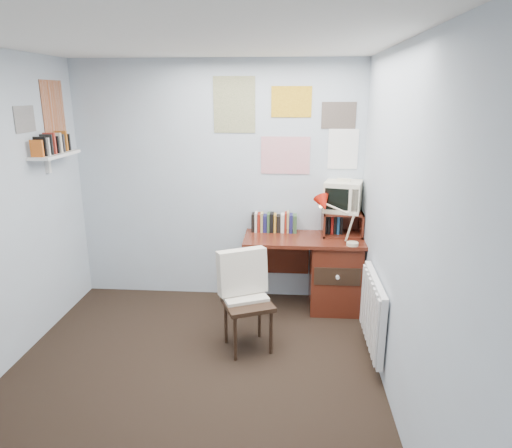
{
  "coord_description": "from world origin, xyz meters",
  "views": [
    {
      "loc": [
        0.75,
        -2.93,
        2.16
      ],
      "look_at": [
        0.45,
        1.0,
        1.03
      ],
      "focal_mm": 32.0,
      "sensor_mm": 36.0,
      "label": 1
    }
  ],
  "objects_px": {
    "radiator": "(373,312)",
    "tv_riser": "(342,223)",
    "crt_tv": "(343,195)",
    "desk_lamp": "(354,225)",
    "desk_chair": "(248,304)",
    "wall_shelf": "(55,155)",
    "desk": "(329,271)"
  },
  "relations": [
    {
      "from": "desk_chair",
      "to": "desk_lamp",
      "type": "relative_size",
      "value": 2.04
    },
    {
      "from": "crt_tv",
      "to": "desk_lamp",
      "type": "bearing_deg",
      "value": -64.82
    },
    {
      "from": "desk_chair",
      "to": "crt_tv",
      "type": "distance_m",
      "value": 1.53
    },
    {
      "from": "desk_chair",
      "to": "radiator",
      "type": "height_order",
      "value": "desk_chair"
    },
    {
      "from": "tv_riser",
      "to": "crt_tv",
      "type": "height_order",
      "value": "crt_tv"
    },
    {
      "from": "desk_chair",
      "to": "desk_lamp",
      "type": "height_order",
      "value": "desk_lamp"
    },
    {
      "from": "desk",
      "to": "desk_chair",
      "type": "relative_size",
      "value": 1.43
    },
    {
      "from": "desk_chair",
      "to": "desk_lamp",
      "type": "distance_m",
      "value": 1.27
    },
    {
      "from": "desk",
      "to": "radiator",
      "type": "bearing_deg",
      "value": -72.76
    },
    {
      "from": "tv_riser",
      "to": "wall_shelf",
      "type": "distance_m",
      "value": 2.83
    },
    {
      "from": "desk",
      "to": "wall_shelf",
      "type": "bearing_deg",
      "value": -171.6
    },
    {
      "from": "crt_tv",
      "to": "wall_shelf",
      "type": "bearing_deg",
      "value": -155.68
    },
    {
      "from": "radiator",
      "to": "desk_chair",
      "type": "bearing_deg",
      "value": 176.3
    },
    {
      "from": "desk_lamp",
      "to": "wall_shelf",
      "type": "distance_m",
      "value": 2.84
    },
    {
      "from": "desk_lamp",
      "to": "tv_riser",
      "type": "distance_m",
      "value": 0.35
    },
    {
      "from": "desk_chair",
      "to": "tv_riser",
      "type": "bearing_deg",
      "value": 24.86
    },
    {
      "from": "desk_chair",
      "to": "wall_shelf",
      "type": "height_order",
      "value": "wall_shelf"
    },
    {
      "from": "tv_riser",
      "to": "wall_shelf",
      "type": "relative_size",
      "value": 0.65
    },
    {
      "from": "desk",
      "to": "wall_shelf",
      "type": "height_order",
      "value": "wall_shelf"
    },
    {
      "from": "desk",
      "to": "desk_lamp",
      "type": "distance_m",
      "value": 0.63
    },
    {
      "from": "tv_riser",
      "to": "desk",
      "type": "bearing_deg",
      "value": -137.04
    },
    {
      "from": "desk_lamp",
      "to": "wall_shelf",
      "type": "bearing_deg",
      "value": -171.86
    },
    {
      "from": "tv_riser",
      "to": "crt_tv",
      "type": "distance_m",
      "value": 0.29
    },
    {
      "from": "desk_lamp",
      "to": "radiator",
      "type": "bearing_deg",
      "value": -77.12
    },
    {
      "from": "desk",
      "to": "wall_shelf",
      "type": "relative_size",
      "value": 1.94
    },
    {
      "from": "desk_lamp",
      "to": "wall_shelf",
      "type": "height_order",
      "value": "wall_shelf"
    },
    {
      "from": "desk_chair",
      "to": "crt_tv",
      "type": "bearing_deg",
      "value": 25.52
    },
    {
      "from": "radiator",
      "to": "desk",
      "type": "bearing_deg",
      "value": 107.24
    },
    {
      "from": "desk_chair",
      "to": "wall_shelf",
      "type": "bearing_deg",
      "value": 142.05
    },
    {
      "from": "desk_lamp",
      "to": "tv_riser",
      "type": "height_order",
      "value": "desk_lamp"
    },
    {
      "from": "desk",
      "to": "desk_chair",
      "type": "distance_m",
      "value": 1.15
    },
    {
      "from": "radiator",
      "to": "tv_riser",
      "type": "bearing_deg",
      "value": 99.28
    }
  ]
}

